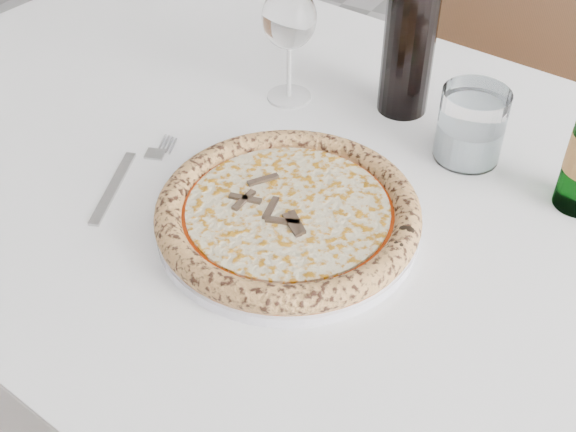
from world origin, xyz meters
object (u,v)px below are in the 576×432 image
Objects in this scene: wine_glass at (289,21)px; pizza at (288,212)px; plate at (288,223)px; tumbler at (470,129)px; chair_far at (509,66)px; wine_bottle at (411,29)px; dining_table at (325,232)px.

pizza is at bearing -59.30° from wine_glass.
tumbler is (0.13, 0.25, 0.03)m from plate.
wine_glass is at bearing 120.70° from pizza.
pizza is 0.31m from wine_glass.
wine_glass is (-0.17, -0.68, 0.35)m from chair_far.
plate is 1.05× the size of wine_bottle.
tumbler reaches higher than dining_table.
dining_table is at bearing 90.00° from pizza.
plate is at bearing -91.12° from wine_bottle.
chair_far is at bearing 88.94° from pizza.
pizza is 0.28m from tumbler.
wine_bottle is (0.01, 0.32, 0.12)m from plate.
plate is 0.29m from tumbler.
wine_glass is at bearing 179.10° from tumbler.
wine_glass is at bearing -104.01° from chair_far.
dining_table is 0.30m from wine_glass.
wine_glass is 0.59× the size of wine_bottle.
plate is at bearing -91.06° from chair_far.
chair_far reaches higher than tumbler.
wine_bottle is (-0.12, 0.07, 0.08)m from tumbler.
pizza reaches higher than dining_table.
wine_glass reaches higher than tumbler.
chair_far is 0.74m from tumbler.
plate is at bearing -90.00° from dining_table.
tumbler is at bearing 49.27° from dining_table.
pizza is 1.06× the size of wine_bottle.
tumbler is at bearing -27.84° from wine_bottle.
wine_bottle is at bearing 21.17° from wine_glass.
tumbler is (0.28, -0.00, -0.08)m from wine_glass.
wine_bottle is at bearing 88.88° from plate.
chair_far reaches higher than plate.
pizza reaches higher than plate.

